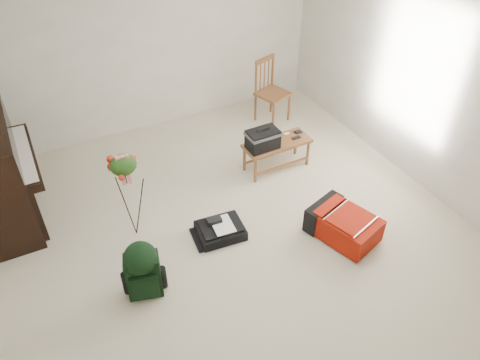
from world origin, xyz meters
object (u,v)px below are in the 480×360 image
dining_chair (272,92)px  red_suitcase (341,222)px  bench (267,140)px  green_backpack (142,268)px  black_duffel (220,230)px  flower_stand (129,197)px

dining_chair → red_suitcase: 2.57m
bench → dining_chair: 1.32m
red_suitcase → green_backpack: (-2.20, 0.20, 0.19)m
black_duffel → flower_stand: 1.06m
bench → dining_chair: dining_chair is taller
dining_chair → flower_stand: bearing=-169.0°
dining_chair → green_backpack: (-2.75, -2.29, -0.11)m
flower_stand → green_backpack: bearing=-97.4°
red_suitcase → flower_stand: 2.33m
bench → green_backpack: bench is taller
green_backpack → flower_stand: bearing=95.2°
bench → red_suitcase: 1.43m
bench → red_suitcase: (0.17, -1.38, -0.32)m
dining_chair → red_suitcase: (-0.55, -2.49, -0.30)m
red_suitcase → black_duffel: red_suitcase is taller
green_backpack → flower_stand: flower_stand is taller
flower_stand → black_duffel: bearing=-25.5°
bench → black_duffel: 1.37m
red_suitcase → black_duffel: bearing=136.4°
red_suitcase → green_backpack: size_ratio=1.32×
red_suitcase → green_backpack: bearing=157.2°
black_duffel → green_backpack: size_ratio=0.83×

